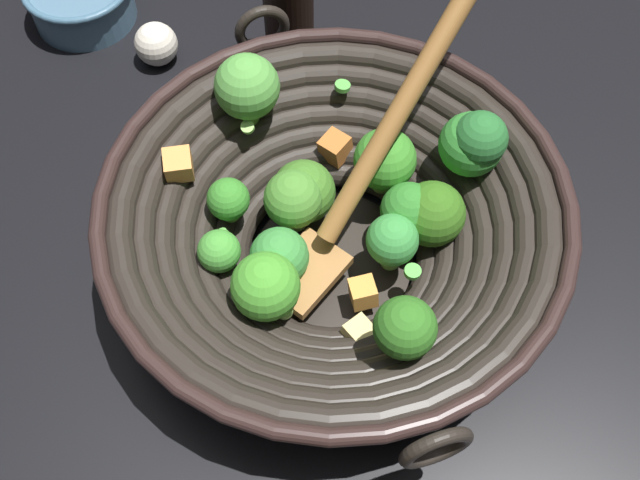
% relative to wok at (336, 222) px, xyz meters
% --- Properties ---
extents(ground_plane, '(4.00, 4.00, 0.00)m').
position_rel_wok_xyz_m(ground_plane, '(0.00, 0.00, -0.07)').
color(ground_plane, black).
extents(wok, '(0.39, 0.41, 0.24)m').
position_rel_wok_xyz_m(wok, '(0.00, 0.00, 0.00)').
color(wok, black).
rests_on(wok, ground).
extents(garlic_bulb, '(0.05, 0.05, 0.05)m').
position_rel_wok_xyz_m(garlic_bulb, '(0.28, -0.15, -0.05)').
color(garlic_bulb, silver).
rests_on(garlic_bulb, ground).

